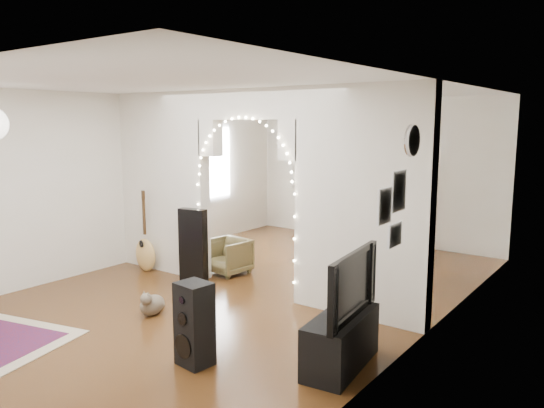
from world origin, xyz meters
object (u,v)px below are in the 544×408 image
Objects in this scene: bookcase at (363,201)px; floor_speaker at (194,324)px; media_console at (341,341)px; dining_table at (355,228)px; dining_chair_right at (354,254)px; acoustic_guitar at (145,242)px; dining_chair_left at (228,256)px.

floor_speaker is at bearing -90.58° from bookcase.
bookcase is (-2.20, 4.80, 0.53)m from media_console.
media_console is at bearing -74.49° from dining_table.
dining_table is 2.29× the size of dining_chair_right.
media_console is 1.73× the size of dining_chair_right.
floor_speaker is 1.38m from media_console.
acoustic_guitar is 3.20m from dining_table.
acoustic_guitar is at bearing 158.38° from media_console.
dining_table is 1.97m from dining_chair_left.
bookcase is at bearing 80.63° from acoustic_guitar.
bookcase is at bearing 107.80° from media_console.
dining_chair_left is at bearing 132.07° from floor_speaker.
bookcase reaches higher than floor_speaker.
dining_table is at bearing 108.43° from media_console.
dining_table is (-0.23, 3.66, 0.28)m from floor_speaker.
dining_table is at bearing 43.74° from dining_chair_left.
dining_chair_right is (-0.05, 0.07, -0.42)m from dining_table.
acoustic_guitar reaches higher than media_console.
floor_speaker reaches higher than dining_table.
acoustic_guitar is at bearing -154.61° from dining_table.
bookcase is at bearing 90.90° from dining_chair_right.
dining_chair_left is 1.02× the size of dining_chair_right.
acoustic_guitar is at bearing -126.72° from bookcase.
acoustic_guitar is 1.32× the size of floor_speaker.
dining_chair_right is at bearing 101.12° from floor_speaker.
media_console is at bearing 41.19° from floor_speaker.
dining_chair_left is (-0.68, -3.10, -0.52)m from bookcase.
dining_chair_left is (1.10, 0.65, -0.19)m from acoustic_guitar.
media_console is (1.14, 0.77, -0.15)m from floor_speaker.
bookcase is 2.07m from dining_chair_right.
media_console is 3.28m from dining_chair_right.
floor_speaker reaches higher than media_console.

